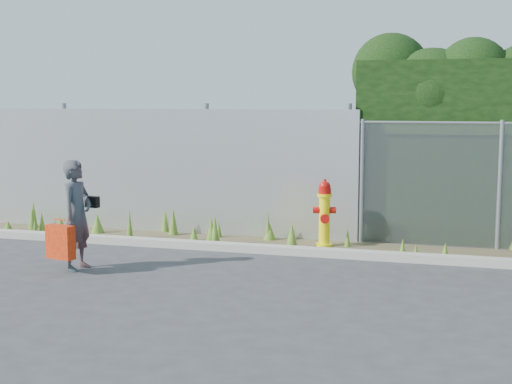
{
  "coord_description": "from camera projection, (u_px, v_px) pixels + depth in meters",
  "views": [
    {
      "loc": [
        2.58,
        -8.65,
        2.34
      ],
      "look_at": [
        -0.3,
        1.4,
        1.0
      ],
      "focal_mm": 50.0,
      "sensor_mm": 36.0,
      "label": 1
    }
  ],
  "objects": [
    {
      "name": "curb",
      "position": [
        282.0,
        250.0,
        10.96
      ],
      "size": [
        16.0,
        0.22,
        0.12
      ],
      "primitive_type": "cube",
      "color": "#A29D92",
      "rests_on": "ground"
    },
    {
      "name": "black_shoulder_bag",
      "position": [
        92.0,
        202.0,
        10.05
      ],
      "size": [
        0.21,
        0.09,
        0.16
      ],
      "rotation": [
        0.0,
        0.0,
        -0.24
      ],
      "color": "black"
    },
    {
      "name": "ground",
      "position": [
        249.0,
        282.0,
        9.25
      ],
      "size": [
        80.0,
        80.0,
        0.0
      ],
      "primitive_type": "plane",
      "color": "#363638",
      "rests_on": "ground"
    },
    {
      "name": "woman",
      "position": [
        77.0,
        215.0,
        9.87
      ],
      "size": [
        0.4,
        0.58,
        1.53
      ],
      "primitive_type": "imported",
      "rotation": [
        0.0,
        0.0,
        1.51
      ],
      "color": "#0F6063",
      "rests_on": "ground"
    },
    {
      "name": "fire_hydrant",
      "position": [
        324.0,
        214.0,
        11.41
      ],
      "size": [
        0.37,
        0.33,
        1.1
      ],
      "rotation": [
        0.0,
        0.0,
        0.23
      ],
      "color": "#FFE90D",
      "rests_on": "ground"
    },
    {
      "name": "corrugated_fence",
      "position": [
        124.0,
        170.0,
        12.86
      ],
      "size": [
        8.5,
        0.21,
        2.3
      ],
      "color": "#B9BCC1",
      "rests_on": "ground"
    },
    {
      "name": "red_tote_bag",
      "position": [
        60.0,
        242.0,
        9.66
      ],
      "size": [
        0.42,
        0.15,
        0.55
      ],
      "rotation": [
        0.0,
        0.0,
        -0.25
      ],
      "color": "#B3190A"
    },
    {
      "name": "weed_strip",
      "position": [
        265.0,
        237.0,
        11.69
      ],
      "size": [
        16.0,
        1.35,
        0.55
      ],
      "color": "#4B422B",
      "rests_on": "ground"
    }
  ]
}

